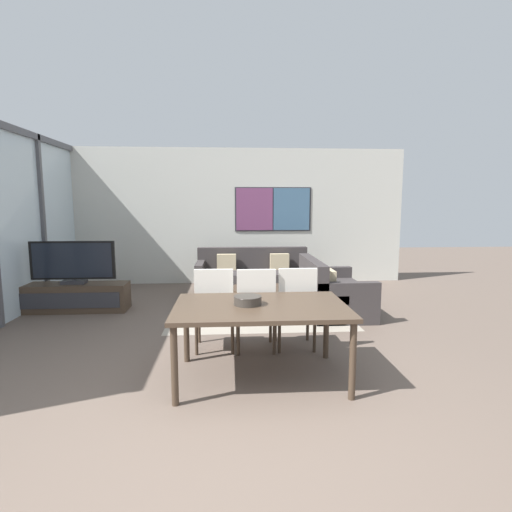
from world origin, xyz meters
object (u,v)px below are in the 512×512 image
(tv_console, at_px, (75,297))
(dining_chair_right, at_px, (296,305))
(sofa_main, at_px, (253,278))
(dining_chair_left, at_px, (215,306))
(dining_chair_centre, at_px, (256,306))
(fruit_bowl, at_px, (248,300))
(sofa_side, at_px, (330,295))
(dining_table, at_px, (261,312))
(television, at_px, (73,262))
(coffee_table, at_px, (259,293))

(tv_console, distance_m, dining_chair_right, 3.70)
(sofa_main, relative_size, dining_chair_left, 2.19)
(tv_console, relative_size, dining_chair_left, 1.67)
(sofa_main, distance_m, dining_chair_left, 3.06)
(dining_chair_centre, bearing_deg, fruit_bowl, -99.89)
(sofa_side, distance_m, fruit_bowl, 2.70)
(sofa_main, height_order, dining_chair_centre, dining_chair_centre)
(fruit_bowl, bearing_deg, dining_chair_centre, 80.11)
(tv_console, distance_m, dining_chair_left, 2.94)
(sofa_side, distance_m, dining_chair_left, 2.32)
(sofa_side, distance_m, dining_chair_right, 1.75)
(dining_table, relative_size, fruit_bowl, 6.14)
(dining_chair_centre, bearing_deg, dining_table, -90.00)
(dining_chair_left, relative_size, fruit_bowl, 3.66)
(dining_table, relative_size, dining_chair_right, 1.68)
(television, xyz_separation_m, sofa_side, (3.97, -0.34, -0.49))
(sofa_main, relative_size, coffee_table, 2.44)
(tv_console, relative_size, television, 1.26)
(television, relative_size, sofa_side, 0.88)
(sofa_main, distance_m, fruit_bowl, 3.77)
(dining_chair_right, height_order, fruit_bowl, dining_chair_right)
(sofa_side, bearing_deg, fruit_bowl, 148.63)
(sofa_side, bearing_deg, coffee_table, 86.76)
(television, height_order, fruit_bowl, television)
(television, bearing_deg, dining_table, -44.00)
(sofa_side, height_order, dining_table, sofa_side)
(tv_console, distance_m, sofa_main, 3.08)
(sofa_side, bearing_deg, television, 85.17)
(dining_chair_right, bearing_deg, sofa_side, 62.53)
(television, bearing_deg, coffee_table, -5.44)
(dining_table, bearing_deg, dining_chair_right, 58.32)
(dining_table, bearing_deg, sofa_main, 87.58)
(television, bearing_deg, fruit_bowl, -45.11)
(coffee_table, relative_size, dining_table, 0.54)
(sofa_main, xyz_separation_m, dining_table, (-0.16, -3.74, 0.39))
(tv_console, distance_m, dining_chair_centre, 3.33)
(television, xyz_separation_m, dining_chair_centre, (2.71, -1.91, -0.24))
(dining_table, bearing_deg, fruit_bowl, 171.60)
(tv_console, relative_size, sofa_side, 1.11)
(dining_chair_centre, relative_size, fruit_bowl, 3.66)
(dining_chair_right, bearing_deg, television, 149.54)
(tv_console, bearing_deg, sofa_main, 21.35)
(dining_table, xyz_separation_m, dining_chair_centre, (-0.00, 0.71, -0.14))
(coffee_table, height_order, dining_chair_right, dining_chair_right)
(dining_table, xyz_separation_m, fruit_bowl, (-0.12, 0.02, 0.11))
(sofa_main, distance_m, dining_chair_right, 3.02)
(coffee_table, bearing_deg, dining_chair_left, -111.39)
(dining_chair_right, bearing_deg, fruit_bowl, -128.56)
(fruit_bowl, bearing_deg, sofa_side, 58.63)
(coffee_table, relative_size, dining_chair_left, 0.90)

